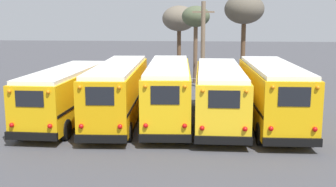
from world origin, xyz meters
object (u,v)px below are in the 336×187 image
object	(u,v)px
school_bus_3	(219,93)
bare_tree_1	(244,10)
school_bus_4	(272,93)
school_bus_2	(168,90)
bare_tree_2	(179,19)
bare_tree_0	(196,19)
school_bus_1	(119,90)
school_bus_0	(67,93)
utility_pole	(203,44)

from	to	relation	value
school_bus_3	bare_tree_1	bearing A→B (deg)	80.46
school_bus_4	bare_tree_1	distance (m)	16.72
school_bus_2	school_bus_4	size ratio (longest dim) A/B	1.06
bare_tree_2	bare_tree_0	bearing A→B (deg)	-73.82
school_bus_1	school_bus_2	distance (m)	2.83
bare_tree_0	bare_tree_2	world-z (taller)	bare_tree_2
bare_tree_1	school_bus_0	bearing A→B (deg)	-124.42
school_bus_0	school_bus_2	xyz separation A→B (m)	(5.67, 0.70, 0.14)
bare_tree_0	bare_tree_2	size ratio (longest dim) A/B	0.97
school_bus_3	bare_tree_2	size ratio (longest dim) A/B	1.49
school_bus_1	utility_pole	world-z (taller)	utility_pole
school_bus_2	bare_tree_0	world-z (taller)	bare_tree_0
utility_pole	school_bus_0	bearing A→B (deg)	-121.31
school_bus_3	bare_tree_1	xyz separation A→B (m)	(2.66, 15.82, 4.72)
bare_tree_1	bare_tree_2	xyz separation A→B (m)	(-6.14, 5.04, -0.83)
school_bus_0	bare_tree_0	bearing A→B (deg)	65.36
school_bus_0	school_bus_1	bearing A→B (deg)	12.06
school_bus_0	bare_tree_2	world-z (taller)	bare_tree_2
school_bus_0	bare_tree_1	size ratio (longest dim) A/B	1.22
utility_pole	bare_tree_1	world-z (taller)	bare_tree_1
school_bus_2	bare_tree_1	size ratio (longest dim) A/B	1.35
school_bus_1	bare_tree_2	bearing A→B (deg)	84.00
bare_tree_1	bare_tree_2	bearing A→B (deg)	140.63
utility_pole	bare_tree_2	world-z (taller)	utility_pole
bare_tree_2	school_bus_2	bearing A→B (deg)	-88.18
school_bus_1	bare_tree_0	distance (m)	15.42
utility_pole	bare_tree_2	bearing A→B (deg)	105.66
school_bus_1	bare_tree_1	world-z (taller)	bare_tree_1
school_bus_4	utility_pole	world-z (taller)	utility_pole
school_bus_1	bare_tree_0	bearing A→B (deg)	74.33
school_bus_1	bare_tree_0	xyz separation A→B (m)	(4.03, 14.35, 3.96)
school_bus_4	bare_tree_1	world-z (taller)	bare_tree_1
school_bus_1	school_bus_4	distance (m)	8.51
utility_pole	bare_tree_1	distance (m)	6.03
school_bus_0	school_bus_1	xyz separation A→B (m)	(2.83, 0.61, 0.11)
bare_tree_0	bare_tree_2	distance (m)	6.63
school_bus_2	school_bus_4	xyz separation A→B (m)	(5.66, -0.48, 0.04)
utility_pole	school_bus_3	bearing A→B (deg)	-85.32
school_bus_0	utility_pole	world-z (taller)	utility_pole
utility_pole	bare_tree_1	size ratio (longest dim) A/B	0.90
school_bus_4	bare_tree_2	distance (m)	22.36
school_bus_2	utility_pole	world-z (taller)	utility_pole
school_bus_4	bare_tree_0	xyz separation A→B (m)	(-4.47, 14.74, 3.89)
school_bus_1	school_bus_2	world-z (taller)	school_bus_2
school_bus_3	utility_pole	bearing A→B (deg)	94.68
school_bus_0	bare_tree_1	distance (m)	20.32
bare_tree_1	school_bus_2	bearing A→B (deg)	-109.41
school_bus_0	bare_tree_1	bearing A→B (deg)	55.58
school_bus_4	bare_tree_2	xyz separation A→B (m)	(-6.32, 21.11, 3.80)
bare_tree_1	bare_tree_2	distance (m)	7.99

